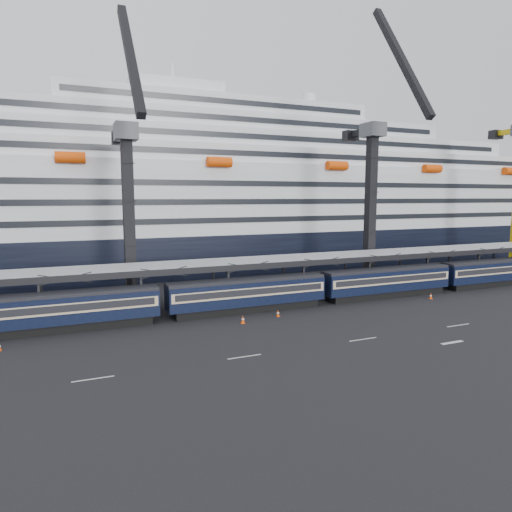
% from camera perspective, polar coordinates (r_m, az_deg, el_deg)
% --- Properties ---
extents(ground, '(260.00, 260.00, 0.00)m').
position_cam_1_polar(ground, '(48.96, 12.33, -8.55)').
color(ground, black).
rests_on(ground, ground).
extents(lane_markings, '(111.00, 4.27, 0.02)m').
position_cam_1_polar(lane_markings, '(50.39, 23.53, -8.53)').
color(lane_markings, beige).
rests_on(lane_markings, ground).
extents(train, '(133.05, 3.00, 4.05)m').
position_cam_1_polar(train, '(54.53, 2.26, -4.35)').
color(train, black).
rests_on(train, ground).
extents(canopy, '(130.00, 6.25, 5.53)m').
position_cam_1_polar(canopy, '(59.59, 4.68, -0.39)').
color(canopy, '#969A9E').
rests_on(canopy, ground).
extents(cruise_ship, '(214.09, 28.84, 34.00)m').
position_cam_1_polar(cruise_ship, '(88.29, -5.67, 6.76)').
color(cruise_ship, black).
rests_on(cruise_ship, ground).
extents(crane_dark_near, '(4.50, 17.75, 35.08)m').
position_cam_1_polar(crane_dark_near, '(57.35, -15.60, 5.76)').
color(crane_dark_near, '#46494D').
rests_on(crane_dark_near, ground).
extents(crane_dark_mid, '(4.50, 18.24, 39.64)m').
position_cam_1_polar(crane_dark_mid, '(70.17, 14.36, 7.22)').
color(crane_dark_mid, '#46494D').
rests_on(crane_dark_mid, ground).
extents(traffic_cone_c, '(0.38, 0.38, 0.76)m').
position_cam_1_polar(traffic_cone_c, '(51.53, 2.76, -7.14)').
color(traffic_cone_c, '#F54A07').
rests_on(traffic_cone_c, ground).
extents(traffic_cone_d, '(0.43, 0.43, 0.85)m').
position_cam_1_polar(traffic_cone_d, '(48.76, -1.66, -7.93)').
color(traffic_cone_d, '#F54A07').
rests_on(traffic_cone_d, ground).
extents(traffic_cone_e, '(0.39, 0.39, 0.78)m').
position_cam_1_polar(traffic_cone_e, '(64.38, 21.02, -4.67)').
color(traffic_cone_e, '#F54A07').
rests_on(traffic_cone_e, ground).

